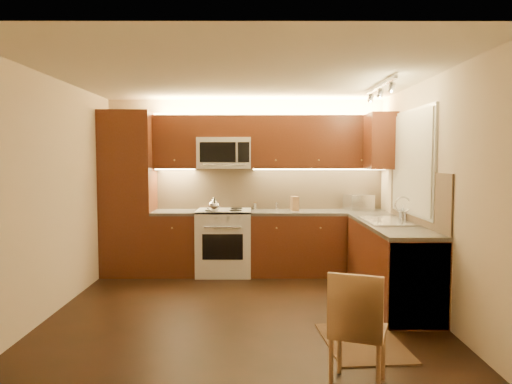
{
  "coord_description": "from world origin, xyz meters",
  "views": [
    {
      "loc": [
        0.14,
        -5.06,
        1.64
      ],
      "look_at": [
        0.15,
        0.55,
        1.25
      ],
      "focal_mm": 33.66,
      "sensor_mm": 36.0,
      "label": 1
    }
  ],
  "objects_px": {
    "sink": "(387,215)",
    "toaster_oven": "(359,202)",
    "knife_block": "(295,204)",
    "dining_chair": "(358,328)",
    "kettle": "(214,204)",
    "microwave": "(224,153)",
    "stove": "(224,242)",
    "soap_bottle": "(403,212)"
  },
  "relations": [
    {
      "from": "sink",
      "to": "toaster_oven",
      "type": "distance_m",
      "value": 1.27
    },
    {
      "from": "toaster_oven",
      "to": "knife_block",
      "type": "height_order",
      "value": "toaster_oven"
    },
    {
      "from": "dining_chair",
      "to": "kettle",
      "type": "bearing_deg",
      "value": 132.96
    },
    {
      "from": "kettle",
      "to": "sink",
      "type": "bearing_deg",
      "value": -36.69
    },
    {
      "from": "microwave",
      "to": "toaster_oven",
      "type": "height_order",
      "value": "microwave"
    },
    {
      "from": "kettle",
      "to": "knife_block",
      "type": "distance_m",
      "value": 1.17
    },
    {
      "from": "stove",
      "to": "toaster_oven",
      "type": "bearing_deg",
      "value": 4.35
    },
    {
      "from": "stove",
      "to": "soap_bottle",
      "type": "bearing_deg",
      "value": -22.45
    },
    {
      "from": "microwave",
      "to": "dining_chair",
      "type": "bearing_deg",
      "value": -71.42
    },
    {
      "from": "toaster_oven",
      "to": "soap_bottle",
      "type": "relative_size",
      "value": 2.15
    },
    {
      "from": "stove",
      "to": "dining_chair",
      "type": "relative_size",
      "value": 1.07
    },
    {
      "from": "soap_bottle",
      "to": "dining_chair",
      "type": "distance_m",
      "value": 2.73
    },
    {
      "from": "knife_block",
      "to": "soap_bottle",
      "type": "relative_size",
      "value": 1.17
    },
    {
      "from": "sink",
      "to": "soap_bottle",
      "type": "height_order",
      "value": "soap_bottle"
    },
    {
      "from": "sink",
      "to": "knife_block",
      "type": "distance_m",
      "value": 1.56
    },
    {
      "from": "stove",
      "to": "dining_chair",
      "type": "height_order",
      "value": "stove"
    },
    {
      "from": "microwave",
      "to": "dining_chair",
      "type": "relative_size",
      "value": 0.89
    },
    {
      "from": "dining_chair",
      "to": "stove",
      "type": "bearing_deg",
      "value": 129.79
    },
    {
      "from": "stove",
      "to": "knife_block",
      "type": "relative_size",
      "value": 4.56
    },
    {
      "from": "microwave",
      "to": "toaster_oven",
      "type": "xyz_separation_m",
      "value": [
        1.93,
        0.01,
        -0.71
      ]
    },
    {
      "from": "stove",
      "to": "soap_bottle",
      "type": "height_order",
      "value": "soap_bottle"
    },
    {
      "from": "soap_bottle",
      "to": "toaster_oven",
      "type": "bearing_deg",
      "value": 120.81
    },
    {
      "from": "toaster_oven",
      "to": "stove",
      "type": "bearing_deg",
      "value": 168.04
    },
    {
      "from": "stove",
      "to": "sink",
      "type": "relative_size",
      "value": 1.07
    },
    {
      "from": "soap_bottle",
      "to": "dining_chair",
      "type": "relative_size",
      "value": 0.2
    },
    {
      "from": "knife_block",
      "to": "sink",
      "type": "bearing_deg",
      "value": -60.0
    },
    {
      "from": "kettle",
      "to": "microwave",
      "type": "bearing_deg",
      "value": 57.47
    },
    {
      "from": "sink",
      "to": "soap_bottle",
      "type": "xyz_separation_m",
      "value": [
        0.24,
        0.2,
        0.01
      ]
    },
    {
      "from": "stove",
      "to": "kettle",
      "type": "distance_m",
      "value": 0.61
    },
    {
      "from": "stove",
      "to": "soap_bottle",
      "type": "relative_size",
      "value": 5.33
    },
    {
      "from": "microwave",
      "to": "knife_block",
      "type": "xyz_separation_m",
      "value": [
        1.01,
        -0.06,
        -0.72
      ]
    },
    {
      "from": "stove",
      "to": "kettle",
      "type": "xyz_separation_m",
      "value": [
        -0.12,
        -0.22,
        0.56
      ]
    },
    {
      "from": "sink",
      "to": "toaster_oven",
      "type": "height_order",
      "value": "toaster_oven"
    },
    {
      "from": "toaster_oven",
      "to": "soap_bottle",
      "type": "xyz_separation_m",
      "value": [
        0.31,
        -1.07,
        -0.02
      ]
    },
    {
      "from": "soap_bottle",
      "to": "kettle",
      "type": "bearing_deg",
      "value": 178.28
    },
    {
      "from": "stove",
      "to": "sink",
      "type": "bearing_deg",
      "value": -29.36
    },
    {
      "from": "knife_block",
      "to": "dining_chair",
      "type": "bearing_deg",
      "value": -96.71
    },
    {
      "from": "toaster_oven",
      "to": "soap_bottle",
      "type": "height_order",
      "value": "toaster_oven"
    },
    {
      "from": "stove",
      "to": "dining_chair",
      "type": "bearing_deg",
      "value": -70.73
    },
    {
      "from": "stove",
      "to": "knife_block",
      "type": "xyz_separation_m",
      "value": [
        1.01,
        0.08,
        0.54
      ]
    },
    {
      "from": "knife_block",
      "to": "stove",
      "type": "bearing_deg",
      "value": 174.79
    },
    {
      "from": "microwave",
      "to": "kettle",
      "type": "height_order",
      "value": "microwave"
    }
  ]
}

